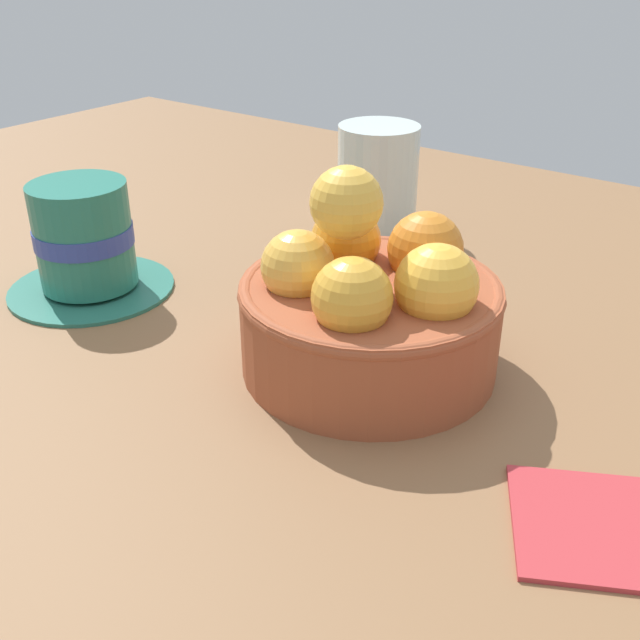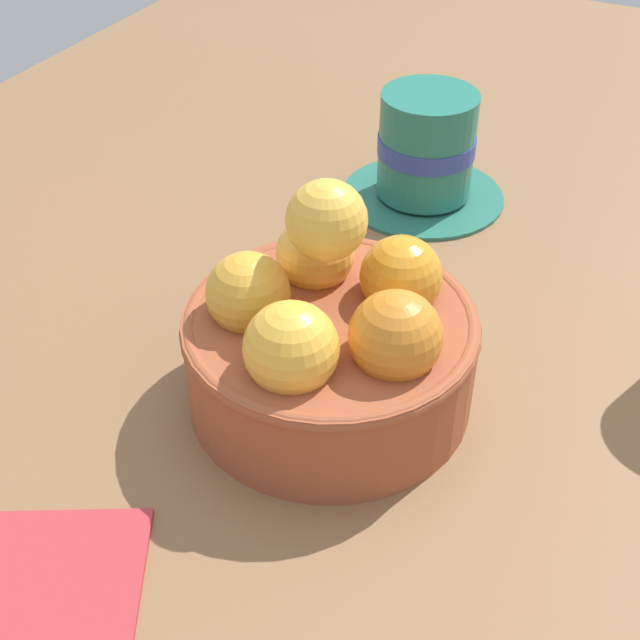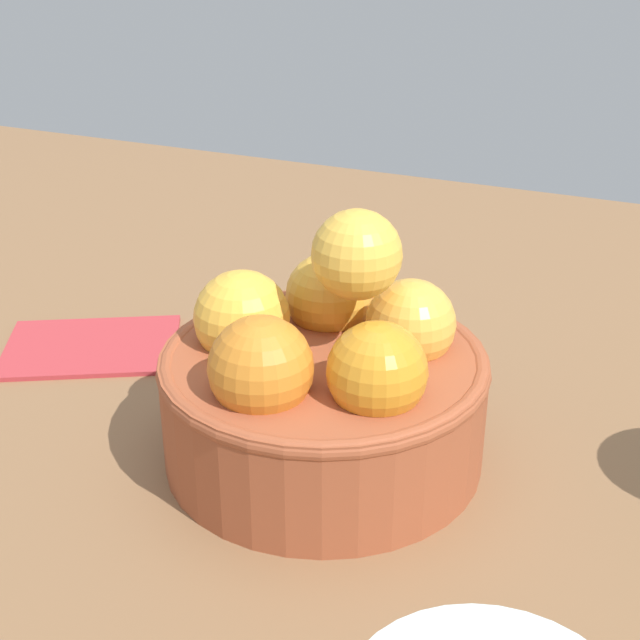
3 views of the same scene
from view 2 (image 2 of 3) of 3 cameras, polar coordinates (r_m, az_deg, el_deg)
name	(u,v)px [view 2 (image 2 of 3)]	position (r cm, az deg, el deg)	size (l,w,h in cm)	color
ground_plane	(329,416)	(52.84, 0.62, -6.28)	(152.93, 98.25, 3.24)	brown
terracotta_bowl	(330,339)	(48.74, 0.67, -1.23)	(16.59, 16.59, 13.41)	#9E4C2D
coffee_cup	(426,152)	(68.66, 6.93, 10.80)	(12.80, 12.80, 8.71)	#286E5E
folded_napkin	(54,603)	(44.11, -17.00, -17.27)	(10.92, 7.86, 0.60)	#B23338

